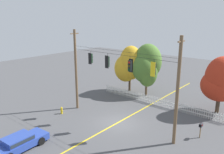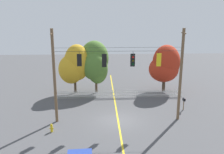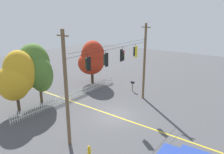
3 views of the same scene
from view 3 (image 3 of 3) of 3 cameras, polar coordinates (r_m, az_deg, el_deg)
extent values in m
plane|color=#4C4C4F|center=(21.42, 0.59, -10.48)|extent=(80.00, 80.00, 0.00)
cube|color=gold|center=(21.42, 0.59, -10.47)|extent=(0.16, 36.00, 0.01)
cylinder|color=brown|center=(15.65, -12.28, -3.73)|extent=(0.27, 0.27, 8.85)
cylinder|color=brown|center=(24.66, 8.78, 3.95)|extent=(0.27, 0.27, 8.85)
cube|color=brown|center=(14.77, -13.24, 10.89)|extent=(0.10, 1.10, 0.10)
cube|color=brown|center=(24.11, 9.21, 13.20)|extent=(0.10, 1.10, 0.10)
cylinder|color=black|center=(19.29, 0.65, 7.77)|extent=(11.61, 0.02, 0.02)
cylinder|color=black|center=(19.09, 1.27, 8.78)|extent=(11.61, 0.02, 0.02)
cylinder|color=black|center=(16.62, -6.65, 5.66)|extent=(0.03, 0.03, 0.31)
cube|color=black|center=(16.66, -6.25, 3.54)|extent=(0.43, 0.02, 1.14)
cube|color=black|center=(16.74, -6.58, 3.60)|extent=(0.30, 0.24, 0.92)
cylinder|color=red|center=(16.77, -6.95, 4.67)|extent=(0.20, 0.03, 0.20)
cube|color=black|center=(16.78, -7.08, 5.07)|extent=(0.22, 0.12, 0.06)
cylinder|color=#463B09|center=(16.83, -6.92, 3.66)|extent=(0.20, 0.03, 0.20)
cube|color=black|center=(16.84, -7.04, 4.06)|extent=(0.22, 0.12, 0.06)
cylinder|color=#073513|center=(16.91, -6.88, 2.65)|extent=(0.20, 0.03, 0.20)
cube|color=black|center=(16.91, -7.01, 3.05)|extent=(0.22, 0.12, 0.06)
cylinder|color=black|center=(18.30, -1.77, 6.75)|extent=(0.03, 0.03, 0.33)
cube|color=black|center=(18.34, -1.43, 4.68)|extent=(0.43, 0.02, 1.22)
cube|color=#1E3323|center=(18.42, -1.75, 4.73)|extent=(0.30, 0.24, 0.99)
cylinder|color=red|center=(18.44, -2.09, 5.78)|extent=(0.20, 0.03, 0.20)
cube|color=#1E3323|center=(18.44, -2.20, 6.14)|extent=(0.22, 0.12, 0.06)
cylinder|color=#463B09|center=(18.50, -2.08, 4.78)|extent=(0.20, 0.03, 0.20)
cube|color=#1E3323|center=(18.51, -2.19, 5.14)|extent=(0.22, 0.12, 0.06)
cylinder|color=#073513|center=(18.57, -2.07, 3.78)|extent=(0.20, 0.03, 0.20)
cube|color=#1E3323|center=(18.58, -2.18, 4.15)|extent=(0.22, 0.12, 0.06)
cylinder|color=black|center=(20.40, 2.89, 7.72)|extent=(0.03, 0.03, 0.37)
cube|color=black|center=(20.58, 2.56, 5.89)|extent=(0.43, 0.02, 1.21)
cube|color=black|center=(20.51, 2.86, 5.85)|extent=(0.30, 0.24, 0.98)
cylinder|color=red|center=(20.38, 3.19, 6.71)|extent=(0.20, 0.03, 0.20)
cube|color=black|center=(20.33, 3.30, 7.02)|extent=(0.22, 0.12, 0.06)
cylinder|color=#463B09|center=(20.44, 3.18, 5.81)|extent=(0.20, 0.03, 0.20)
cube|color=black|center=(20.39, 3.29, 6.11)|extent=(0.22, 0.12, 0.06)
cylinder|color=#073513|center=(20.50, 3.16, 4.91)|extent=(0.20, 0.03, 0.20)
cube|color=black|center=(20.45, 3.27, 5.21)|extent=(0.22, 0.12, 0.06)
cylinder|color=black|center=(22.38, 6.34, 8.52)|extent=(0.03, 0.03, 0.31)
cube|color=yellow|center=(22.42, 6.58, 6.84)|extent=(0.43, 0.02, 1.22)
cube|color=black|center=(22.48, 6.29, 6.88)|extent=(0.30, 0.24, 0.99)
cylinder|color=red|center=(22.50, 6.02, 7.74)|extent=(0.20, 0.03, 0.20)
cube|color=black|center=(22.51, 5.93, 8.04)|extent=(0.22, 0.12, 0.06)
cylinder|color=#463B09|center=(22.55, 5.99, 6.92)|extent=(0.20, 0.03, 0.20)
cube|color=black|center=(22.56, 5.90, 7.22)|extent=(0.22, 0.12, 0.06)
cylinder|color=#073513|center=(22.61, 5.97, 6.10)|extent=(0.20, 0.03, 0.20)
cube|color=black|center=(22.61, 5.88, 6.40)|extent=(0.22, 0.12, 0.06)
cube|color=silver|center=(21.68, -25.99, -10.49)|extent=(0.06, 0.04, 0.99)
cube|color=silver|center=(21.77, -25.46, -10.31)|extent=(0.06, 0.04, 0.99)
cube|color=silver|center=(21.86, -24.94, -10.13)|extent=(0.06, 0.04, 0.99)
cube|color=silver|center=(21.95, -24.42, -9.95)|extent=(0.06, 0.04, 0.99)
cube|color=silver|center=(22.04, -23.90, -9.77)|extent=(0.06, 0.04, 0.99)
cube|color=silver|center=(22.13, -23.39, -9.60)|extent=(0.06, 0.04, 0.99)
cube|color=silver|center=(22.23, -22.89, -9.42)|extent=(0.06, 0.04, 0.99)
cube|color=silver|center=(22.33, -22.39, -9.24)|extent=(0.06, 0.04, 0.99)
cube|color=silver|center=(22.43, -21.89, -9.07)|extent=(0.06, 0.04, 0.99)
cube|color=silver|center=(22.53, -21.40, -8.89)|extent=(0.06, 0.04, 0.99)
cube|color=silver|center=(22.63, -20.92, -8.72)|extent=(0.06, 0.04, 0.99)
cube|color=silver|center=(22.74, -20.44, -8.54)|extent=(0.06, 0.04, 0.99)
cube|color=silver|center=(22.84, -19.96, -8.37)|extent=(0.06, 0.04, 0.99)
cube|color=silver|center=(22.95, -19.49, -8.20)|extent=(0.06, 0.04, 0.99)
cube|color=silver|center=(23.06, -19.03, -8.03)|extent=(0.06, 0.04, 0.99)
cube|color=silver|center=(23.17, -18.57, -7.86)|extent=(0.06, 0.04, 0.99)
cube|color=silver|center=(23.29, -18.11, -7.69)|extent=(0.06, 0.04, 0.99)
cube|color=silver|center=(23.40, -17.66, -7.53)|extent=(0.06, 0.04, 0.99)
cube|color=silver|center=(23.52, -17.22, -7.36)|extent=(0.06, 0.04, 0.99)
cube|color=silver|center=(23.64, -16.78, -7.20)|extent=(0.06, 0.04, 0.99)
cube|color=silver|center=(23.76, -16.34, -7.03)|extent=(0.06, 0.04, 0.99)
cube|color=silver|center=(23.88, -15.91, -6.87)|extent=(0.06, 0.04, 0.99)
cube|color=silver|center=(24.00, -15.48, -6.71)|extent=(0.06, 0.04, 0.99)
cube|color=silver|center=(24.13, -15.06, -6.55)|extent=(0.06, 0.04, 0.99)
cube|color=silver|center=(24.25, -14.64, -6.40)|extent=(0.06, 0.04, 0.99)
cube|color=silver|center=(24.38, -14.23, -6.24)|extent=(0.06, 0.04, 0.99)
cube|color=silver|center=(24.51, -13.82, -6.08)|extent=(0.06, 0.04, 0.99)
cube|color=silver|center=(24.64, -13.41, -5.93)|extent=(0.06, 0.04, 0.99)
cube|color=silver|center=(24.77, -13.01, -5.78)|extent=(0.06, 0.04, 0.99)
cube|color=silver|center=(24.90, -12.62, -5.63)|extent=(0.06, 0.04, 0.99)
cube|color=silver|center=(25.04, -12.23, -5.48)|extent=(0.06, 0.04, 0.99)
cube|color=silver|center=(25.17, -11.84, -5.33)|extent=(0.06, 0.04, 0.99)
cube|color=silver|center=(25.31, -11.46, -5.18)|extent=(0.06, 0.04, 0.99)
cube|color=silver|center=(25.45, -11.08, -5.04)|extent=(0.06, 0.04, 0.99)
cube|color=silver|center=(25.59, -10.71, -4.89)|extent=(0.06, 0.04, 0.99)
cube|color=silver|center=(25.73, -10.34, -4.75)|extent=(0.06, 0.04, 0.99)
cube|color=silver|center=(25.87, -9.97, -4.61)|extent=(0.06, 0.04, 0.99)
cube|color=silver|center=(26.01, -9.61, -4.47)|extent=(0.06, 0.04, 0.99)
cube|color=silver|center=(26.16, -9.26, -4.33)|extent=(0.06, 0.04, 0.99)
cube|color=silver|center=(26.30, -8.90, -4.19)|extent=(0.06, 0.04, 0.99)
cube|color=silver|center=(26.45, -8.56, -4.05)|extent=(0.06, 0.04, 0.99)
cube|color=silver|center=(26.60, -8.21, -3.92)|extent=(0.06, 0.04, 0.99)
cube|color=silver|center=(26.75, -7.87, -3.79)|extent=(0.06, 0.04, 0.99)
cube|color=silver|center=(26.90, -7.53, -3.65)|extent=(0.06, 0.04, 0.99)
cube|color=silver|center=(27.05, -7.20, -3.52)|extent=(0.06, 0.04, 0.99)
cube|color=silver|center=(27.20, -6.87, -3.39)|extent=(0.06, 0.04, 0.99)
cube|color=silver|center=(27.35, -6.55, -3.27)|extent=(0.06, 0.04, 0.99)
cube|color=silver|center=(27.51, -6.22, -3.14)|extent=(0.06, 0.04, 0.99)
cube|color=silver|center=(27.66, -5.91, -3.01)|extent=(0.06, 0.04, 0.99)
cube|color=silver|center=(27.82, -5.59, -2.89)|extent=(0.06, 0.04, 0.99)
cube|color=silver|center=(27.97, -5.28, -2.77)|extent=(0.06, 0.04, 0.99)
cube|color=silver|center=(28.13, -4.97, -2.65)|extent=(0.06, 0.04, 0.99)
cube|color=silver|center=(28.29, -4.67, -2.53)|extent=(0.06, 0.04, 0.99)
cube|color=silver|center=(28.45, -4.37, -2.41)|extent=(0.06, 0.04, 0.99)
cube|color=silver|center=(28.61, -4.07, -2.29)|extent=(0.06, 0.04, 0.99)
cube|color=silver|center=(28.77, -3.78, -2.17)|extent=(0.06, 0.04, 0.99)
cube|color=silver|center=(28.94, -3.49, -2.06)|extent=(0.06, 0.04, 0.99)
cube|color=silver|center=(29.10, -3.20, -1.94)|extent=(0.06, 0.04, 0.99)
cube|color=silver|center=(29.26, -2.92, -1.83)|extent=(0.06, 0.04, 0.99)
cube|color=silver|center=(29.43, -2.64, -1.72)|extent=(0.06, 0.04, 0.99)
cube|color=silver|center=(29.59, -2.36, -1.61)|extent=(0.06, 0.04, 0.99)
cube|color=silver|center=(29.76, -2.08, -1.50)|extent=(0.06, 0.04, 0.99)
cube|color=silver|center=(29.93, -1.81, -1.39)|extent=(0.06, 0.04, 0.99)
cube|color=silver|center=(30.09, -1.54, -1.29)|extent=(0.06, 0.04, 0.99)
cube|color=silver|center=(30.26, -1.28, -1.18)|extent=(0.06, 0.04, 0.99)
cube|color=silver|center=(30.43, -1.02, -1.08)|extent=(0.06, 0.04, 0.99)
cube|color=silver|center=(30.60, -0.76, -0.97)|extent=(0.06, 0.04, 0.99)
cube|color=silver|center=(30.77, -0.50, -0.87)|extent=(0.06, 0.04, 0.99)
cube|color=silver|center=(30.94, -0.25, -0.77)|extent=(0.06, 0.04, 0.99)
cube|color=silver|center=(31.12, 0.00, -0.67)|extent=(0.06, 0.04, 0.99)
cube|color=silver|center=(25.75, -10.55, -5.21)|extent=(15.59, 0.03, 0.08)
cube|color=silver|center=(25.60, -10.60, -4.35)|extent=(15.59, 0.03, 0.08)
cylinder|color=#473828|center=(24.26, -24.15, -5.82)|extent=(0.32, 0.32, 2.20)
ellipsoid|color=gold|center=(23.04, -25.11, -1.39)|extent=(3.18, 3.00, 3.69)
ellipsoid|color=gold|center=(23.24, -23.80, 1.09)|extent=(3.26, 2.75, 4.60)
cylinder|color=brown|center=(25.51, -18.71, -4.26)|extent=(0.31, 0.31, 2.09)
ellipsoid|color=#4C752D|center=(24.80, -18.57, 0.48)|extent=(2.66, 2.37, 3.87)
ellipsoid|color=#4C752D|center=(24.34, -19.37, 1.19)|extent=(3.12, 2.84, 3.72)
ellipsoid|color=#4C752D|center=(24.84, -20.46, 3.32)|extent=(3.68, 3.12, 4.56)
cylinder|color=#473828|center=(31.18, -5.37, 0.32)|extent=(0.41, 0.41, 2.06)
ellipsoid|color=#B22D19|center=(30.66, -5.69, 3.86)|extent=(3.88, 3.69, 3.37)
ellipsoid|color=#B22D19|center=(30.55, -5.19, 5.63)|extent=(3.56, 3.30, 4.55)
cylinder|color=black|center=(16.67, 16.82, -18.72)|extent=(0.22, 0.65, 0.64)
cube|color=white|center=(15.68, 12.30, -19.80)|extent=(0.20, 0.05, 0.10)
cube|color=white|center=(16.42, 13.57, -18.06)|extent=(0.20, 0.05, 0.10)
cylinder|color=gold|center=(16.13, -6.21, -19.43)|extent=(0.22, 0.22, 0.60)
sphere|color=gold|center=(15.92, -6.25, -18.37)|extent=(0.20, 0.20, 0.20)
cylinder|color=gold|center=(16.03, -6.60, -19.58)|extent=(0.08, 0.08, 0.08)
cylinder|color=gold|center=(16.20, -5.83, -19.10)|extent=(0.08, 0.08, 0.08)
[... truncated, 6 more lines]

